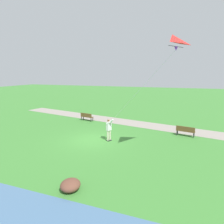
{
  "coord_description": "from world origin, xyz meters",
  "views": [
    {
      "loc": [
        13.14,
        6.44,
        5.25
      ],
      "look_at": [
        -0.14,
        1.69,
        2.37
      ],
      "focal_mm": 30.6,
      "sensor_mm": 36.0,
      "label": 1
    }
  ],
  "objects_px": {
    "person_kite_flyer": "(109,128)",
    "lakeside_shrub": "(70,185)",
    "flying_kite": "(172,44)",
    "park_bench_far_walkway": "(185,130)",
    "park_bench_near_walkway": "(87,116)"
  },
  "relations": [
    {
      "from": "person_kite_flyer",
      "to": "lakeside_shrub",
      "type": "distance_m",
      "value": 6.75
    },
    {
      "from": "flying_kite",
      "to": "park_bench_far_walkway",
      "type": "xyz_separation_m",
      "value": [
        -5.19,
        1.25,
        -6.31
      ]
    },
    {
      "from": "park_bench_far_walkway",
      "to": "lakeside_shrub",
      "type": "relative_size",
      "value": 1.61
    },
    {
      "from": "flying_kite",
      "to": "park_bench_far_walkway",
      "type": "distance_m",
      "value": 8.26
    },
    {
      "from": "person_kite_flyer",
      "to": "park_bench_far_walkway",
      "type": "bearing_deg",
      "value": 119.3
    },
    {
      "from": "flying_kite",
      "to": "lakeside_shrub",
      "type": "xyz_separation_m",
      "value": [
        4.67,
        -3.82,
        -6.57
      ]
    },
    {
      "from": "person_kite_flyer",
      "to": "park_bench_near_walkway",
      "type": "distance_m",
      "value": 6.98
    },
    {
      "from": "flying_kite",
      "to": "lakeside_shrub",
      "type": "distance_m",
      "value": 8.92
    },
    {
      "from": "park_bench_near_walkway",
      "to": "lakeside_shrub",
      "type": "distance_m",
      "value": 12.99
    },
    {
      "from": "park_bench_near_walkway",
      "to": "lakeside_shrub",
      "type": "height_order",
      "value": "park_bench_near_walkway"
    },
    {
      "from": "lakeside_shrub",
      "to": "park_bench_near_walkway",
      "type": "bearing_deg",
      "value": -156.19
    },
    {
      "from": "park_bench_far_walkway",
      "to": "lakeside_shrub",
      "type": "height_order",
      "value": "park_bench_far_walkway"
    },
    {
      "from": "flying_kite",
      "to": "park_bench_near_walkway",
      "type": "height_order",
      "value": "flying_kite"
    },
    {
      "from": "person_kite_flyer",
      "to": "flying_kite",
      "type": "relative_size",
      "value": 0.33
    },
    {
      "from": "person_kite_flyer",
      "to": "lakeside_shrub",
      "type": "xyz_separation_m",
      "value": [
        6.68,
        0.62,
        -0.8
      ]
    }
  ]
}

